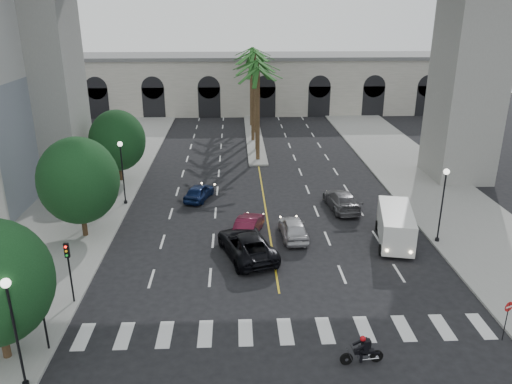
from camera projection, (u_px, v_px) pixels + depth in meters
name	position (u px, v px, depth m)	size (l,w,h in m)	color
ground	(283.00, 314.00, 26.35)	(140.00, 140.00, 0.00)	black
sidewalk_left	(78.00, 209.00, 39.76)	(8.00, 100.00, 0.15)	gray
sidewalk_right	(447.00, 203.00, 40.98)	(8.00, 100.00, 0.15)	gray
median	(254.00, 137.00, 61.90)	(2.00, 24.00, 0.20)	gray
pier_building	(250.00, 83.00, 76.36)	(71.00, 10.50, 8.50)	beige
palm_a	(258.00, 73.00, 49.39)	(3.20, 3.20, 10.30)	#47331E
palm_b	(257.00, 65.00, 53.05)	(3.20, 3.20, 10.60)	#47331E
palm_c	(253.00, 66.00, 56.94)	(3.20, 3.20, 10.10)	#47331E
palm_d	(254.00, 56.00, 60.44)	(3.20, 3.20, 10.90)	#47331E
palm_e	(251.00, 57.00, 64.34)	(3.20, 3.20, 10.40)	#47331E
palm_f	(252.00, 52.00, 68.00)	(3.20, 3.20, 10.70)	#47331E
street_tree_mid	(79.00, 181.00, 33.72)	(5.44, 5.44, 7.21)	#382616
street_tree_far	(117.00, 140.00, 45.06)	(5.04, 5.04, 6.68)	#382616
lamp_post_left_near	(14.00, 325.00, 20.08)	(0.40, 0.40, 5.35)	black
lamp_post_left_far	(122.00, 167.00, 39.74)	(0.40, 0.40, 5.35)	black
lamp_post_right	(443.00, 199.00, 33.19)	(0.40, 0.40, 5.35)	black
traffic_signal_near	(41.00, 305.00, 22.68)	(0.25, 0.18, 3.65)	black
traffic_signal_far	(69.00, 263.00, 26.42)	(0.25, 0.18, 3.65)	black
motorcycle_rider	(363.00, 351.00, 22.52)	(2.03, 0.55, 1.46)	black
car_a	(293.00, 228.00, 34.84)	(1.71, 4.26, 1.45)	#B4B3B8
car_b	(249.00, 225.00, 35.40)	(1.48, 4.24, 1.40)	#4C0F21
car_c	(247.00, 244.00, 32.26)	(2.73, 5.92, 1.65)	black
car_d	(342.00, 200.00, 39.82)	(2.08, 5.11, 1.48)	#5A585D
car_e	(199.00, 192.00, 41.80)	(1.57, 3.91, 1.33)	#112250
cargo_van	(396.00, 225.00, 33.80)	(3.20, 5.90, 2.38)	silver
pedestrian_a	(23.00, 263.00, 29.46)	(0.66, 0.43, 1.80)	black
do_not_enter_sign	(508.00, 313.00, 23.76)	(0.49, 0.24, 2.16)	black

